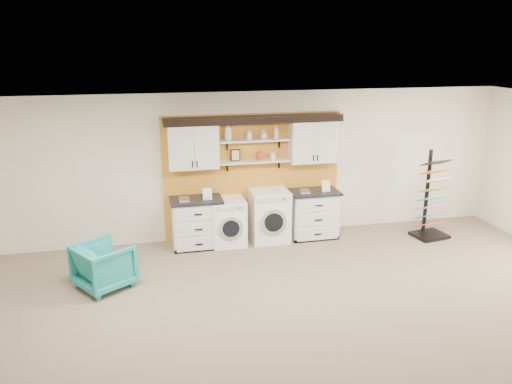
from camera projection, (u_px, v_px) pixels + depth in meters
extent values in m
plane|color=#87775B|center=(321.00, 350.00, 6.18)|extent=(10.00, 10.00, 0.00)
plane|color=white|center=(331.00, 126.00, 5.37)|extent=(10.00, 10.00, 0.00)
plane|color=#EDE4CD|center=(252.00, 166.00, 9.51)|extent=(10.00, 0.00, 10.00)
cube|color=orange|center=(253.00, 176.00, 9.53)|extent=(3.40, 0.07, 2.40)
cube|color=white|center=(193.00, 146.00, 8.94)|extent=(0.90, 0.34, 0.84)
cube|color=white|center=(182.00, 148.00, 8.73)|extent=(0.42, 0.01, 0.78)
cube|color=white|center=(207.00, 147.00, 8.83)|extent=(0.42, 0.01, 0.78)
cube|color=white|center=(313.00, 140.00, 9.42)|extent=(0.90, 0.34, 0.84)
cube|color=white|center=(305.00, 143.00, 9.21)|extent=(0.42, 0.01, 0.78)
cube|color=white|center=(327.00, 142.00, 9.30)|extent=(0.42, 0.01, 0.78)
cube|color=white|center=(255.00, 161.00, 9.28)|extent=(1.32, 0.28, 0.03)
cube|color=white|center=(255.00, 140.00, 9.17)|extent=(1.32, 0.28, 0.03)
cube|color=black|center=(254.00, 118.00, 9.07)|extent=(3.30, 0.40, 0.10)
cube|color=black|center=(257.00, 123.00, 8.91)|extent=(3.30, 0.04, 0.04)
cube|color=black|center=(235.00, 155.00, 9.22)|extent=(0.18, 0.02, 0.22)
cube|color=beige|center=(236.00, 155.00, 9.21)|extent=(0.14, 0.01, 0.18)
cylinder|color=red|center=(260.00, 156.00, 9.28)|extent=(0.11, 0.11, 0.16)
cylinder|color=silver|center=(273.00, 156.00, 9.33)|extent=(0.10, 0.10, 0.14)
cube|color=white|center=(197.00, 223.00, 9.22)|extent=(0.89, 0.60, 0.89)
cube|color=black|center=(199.00, 250.00, 9.09)|extent=(0.89, 0.06, 0.07)
cube|color=black|center=(196.00, 200.00, 9.08)|extent=(0.95, 0.66, 0.04)
cube|color=white|center=(198.00, 214.00, 8.85)|extent=(0.81, 0.02, 0.25)
cube|color=white|center=(199.00, 229.00, 8.93)|extent=(0.81, 0.02, 0.25)
cube|color=white|center=(199.00, 244.00, 9.02)|extent=(0.81, 0.02, 0.25)
cube|color=white|center=(313.00, 214.00, 9.69)|extent=(0.89, 0.60, 0.89)
cube|color=black|center=(317.00, 239.00, 9.56)|extent=(0.89, 0.06, 0.07)
cube|color=black|center=(314.00, 192.00, 9.56)|extent=(0.95, 0.66, 0.04)
cube|color=white|center=(319.00, 205.00, 9.32)|extent=(0.81, 0.02, 0.25)
cube|color=white|center=(318.00, 220.00, 9.41)|extent=(0.81, 0.02, 0.25)
cube|color=white|center=(318.00, 234.00, 9.49)|extent=(0.81, 0.02, 0.25)
cube|color=white|center=(228.00, 221.00, 9.34)|extent=(0.63, 0.66, 0.88)
cube|color=silver|center=(230.00, 208.00, 8.92)|extent=(0.54, 0.02, 0.09)
cylinder|color=silver|center=(231.00, 228.00, 9.03)|extent=(0.44, 0.05, 0.44)
cylinder|color=black|center=(231.00, 229.00, 9.01)|extent=(0.31, 0.03, 0.31)
cube|color=white|center=(269.00, 215.00, 9.49)|extent=(0.71, 0.66, 0.99)
cube|color=silver|center=(274.00, 199.00, 9.06)|extent=(0.61, 0.02, 0.10)
cylinder|color=silver|center=(274.00, 222.00, 9.19)|extent=(0.50, 0.05, 0.50)
cylinder|color=black|center=(274.00, 223.00, 9.16)|extent=(0.35, 0.03, 0.35)
cube|color=black|center=(429.00, 235.00, 9.77)|extent=(0.70, 0.61, 0.06)
cube|color=black|center=(427.00, 191.00, 9.69)|extent=(0.06, 0.06, 1.65)
cube|color=red|center=(430.00, 224.00, 9.73)|extent=(0.56, 0.37, 0.15)
cube|color=blue|center=(431.00, 215.00, 9.68)|extent=(0.56, 0.37, 0.15)
cube|color=#D75FC8|center=(432.00, 207.00, 9.62)|extent=(0.56, 0.37, 0.15)
cube|color=#2BA072|center=(432.00, 198.00, 9.57)|extent=(0.56, 0.37, 0.15)
cube|color=olive|center=(433.00, 189.00, 9.52)|extent=(0.56, 0.37, 0.15)
cube|color=silver|center=(434.00, 181.00, 9.47)|extent=(0.56, 0.37, 0.15)
cube|color=orange|center=(435.00, 172.00, 9.42)|extent=(0.56, 0.37, 0.15)
cube|color=black|center=(436.00, 163.00, 9.37)|extent=(0.56, 0.37, 0.15)
imported|color=teal|center=(104.00, 265.00, 7.69)|extent=(1.07, 1.07, 0.71)
imported|color=silver|center=(228.00, 131.00, 9.01)|extent=(0.19, 0.19, 0.34)
imported|color=silver|center=(249.00, 134.00, 9.11)|extent=(0.11, 0.11, 0.20)
imported|color=silver|center=(264.00, 134.00, 9.17)|extent=(0.16, 0.16, 0.17)
imported|color=silver|center=(276.00, 132.00, 9.21)|extent=(0.12, 0.12, 0.26)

